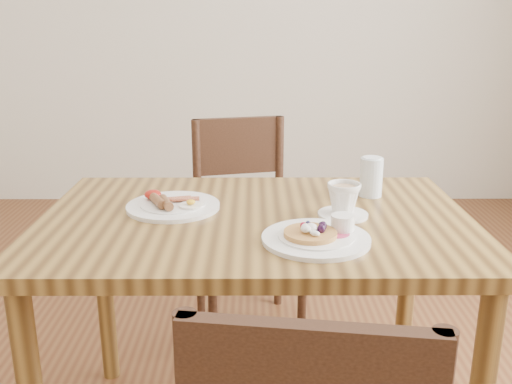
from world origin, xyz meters
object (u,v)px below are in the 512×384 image
pancake_plate (318,236)px  teacup_saucer (343,201)px  water_glass (371,177)px  breakfast_plate (172,205)px  dining_table (256,249)px  chair_far (245,215)px

pancake_plate → teacup_saucer: 0.21m
teacup_saucer → water_glass: 0.22m
breakfast_plate → pancake_plate: bearing=-32.3°
dining_table → pancake_plate: (0.15, -0.18, 0.11)m
pancake_plate → water_glass: water_glass is taller
dining_table → water_glass: 0.43m
breakfast_plate → water_glass: water_glass is taller
dining_table → water_glass: bearing=27.8°
chair_far → water_glass: 0.75m
dining_table → chair_far: bearing=93.3°
pancake_plate → teacup_saucer: bearing=64.1°
pancake_plate → water_glass: size_ratio=2.24×
breakfast_plate → water_glass: size_ratio=2.24×
chair_far → breakfast_plate: 0.75m
dining_table → breakfast_plate: 0.28m
chair_far → water_glass: chair_far is taller
dining_table → breakfast_plate: size_ratio=4.44×
breakfast_plate → teacup_saucer: teacup_saucer is taller
breakfast_plate → dining_table: bearing=-15.3°
dining_table → chair_far: size_ratio=1.36×
pancake_plate → chair_far: bearing=102.0°
pancake_plate → teacup_saucer: teacup_saucer is taller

